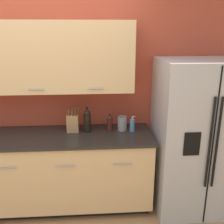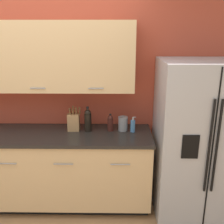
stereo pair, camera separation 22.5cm
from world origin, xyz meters
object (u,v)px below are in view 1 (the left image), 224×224
(wine_bottle, at_px, (87,120))
(knife_block, at_px, (73,123))
(soap_dispenser, at_px, (132,125))
(steel_canister, at_px, (122,123))
(refrigerator, at_px, (198,137))
(oil_bottle, at_px, (110,123))

(wine_bottle, bearing_deg, knife_block, 175.06)
(soap_dispenser, relative_size, steel_canister, 1.00)
(soap_dispenser, bearing_deg, knife_block, 177.08)
(refrigerator, xyz_separation_m, knife_block, (-1.39, 0.15, 0.15))
(refrigerator, relative_size, steel_canister, 9.61)
(refrigerator, bearing_deg, soap_dispenser, 171.16)
(knife_block, height_order, soap_dispenser, knife_block)
(knife_block, bearing_deg, soap_dispenser, -2.92)
(oil_bottle, bearing_deg, wine_bottle, -177.36)
(refrigerator, height_order, soap_dispenser, refrigerator)
(soap_dispenser, relative_size, oil_bottle, 0.89)
(refrigerator, relative_size, oil_bottle, 8.59)
(oil_bottle, height_order, steel_canister, oil_bottle)
(refrigerator, bearing_deg, steel_canister, 169.39)
(wine_bottle, bearing_deg, oil_bottle, 2.64)
(wine_bottle, xyz_separation_m, soap_dispenser, (0.51, -0.02, -0.06))
(wine_bottle, distance_m, oil_bottle, 0.26)
(oil_bottle, bearing_deg, steel_canister, 4.76)
(soap_dispenser, height_order, oil_bottle, oil_bottle)
(steel_canister, bearing_deg, wine_bottle, -176.59)
(soap_dispenser, height_order, steel_canister, same)
(soap_dispenser, bearing_deg, wine_bottle, 177.74)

